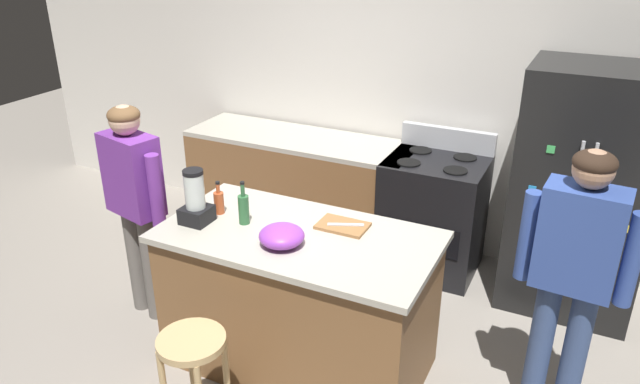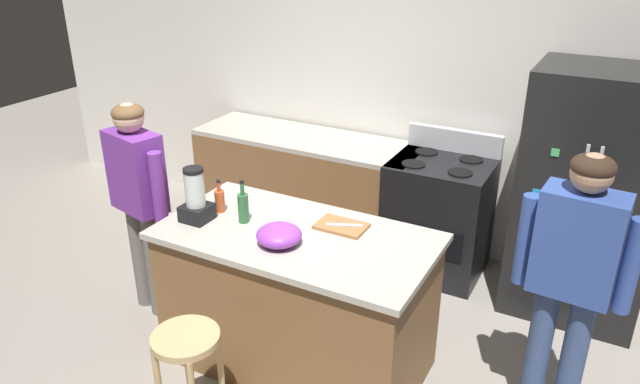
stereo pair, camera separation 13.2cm
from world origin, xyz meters
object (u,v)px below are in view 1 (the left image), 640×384
object	(u,v)px
person_by_sink_right	(574,267)
bottle_cooking_sauce	(219,202)
bar_stool	(193,362)
refrigerator	(581,192)
blender_appliance	(195,201)
kitchen_island	(299,300)
mixing_bowl	(282,236)
chef_knife	(346,225)
bottle_olive_oil	(244,208)
cutting_board	(343,226)
stove_range	(433,214)
person_by_island_left	(135,194)

from	to	relation	value
person_by_sink_right	bottle_cooking_sauce	size ratio (longest dim) A/B	7.59
person_by_sink_right	bar_stool	size ratio (longest dim) A/B	2.44
refrigerator	blender_appliance	xyz separation A→B (m)	(-2.09, -1.63, 0.20)
person_by_sink_right	bottle_cooking_sauce	distance (m)	2.09
kitchen_island	mixing_bowl	distance (m)	0.55
kitchen_island	bottle_cooking_sauce	distance (m)	0.80
kitchen_island	blender_appliance	world-z (taller)	blender_appliance
bar_stool	chef_knife	world-z (taller)	chef_knife
bottle_olive_oil	mixing_bowl	distance (m)	0.37
kitchen_island	bottle_cooking_sauce	bearing A→B (deg)	176.88
bar_stool	person_by_sink_right	bearing A→B (deg)	31.12
person_by_sink_right	mixing_bowl	distance (m)	1.57
blender_appliance	chef_knife	world-z (taller)	blender_appliance
refrigerator	person_by_sink_right	distance (m)	1.28
bar_stool	bottle_cooking_sauce	bearing A→B (deg)	114.24
cutting_board	chef_knife	size ratio (longest dim) A/B	1.36
bar_stool	chef_knife	distance (m)	1.17
stove_range	person_by_sink_right	world-z (taller)	person_by_sink_right
blender_appliance	chef_knife	xyz separation A→B (m)	(0.85, 0.33, -0.12)
kitchen_island	person_by_sink_right	xyz separation A→B (m)	(1.50, 0.23, 0.52)
bottle_olive_oil	mixing_bowl	xyz separation A→B (m)	(0.34, -0.14, -0.04)
bottle_olive_oil	mixing_bowl	world-z (taller)	bottle_olive_oil
person_by_island_left	mixing_bowl	size ratio (longest dim) A/B	5.97
blender_appliance	chef_knife	distance (m)	0.92
blender_appliance	kitchen_island	bearing A→B (deg)	12.04
mixing_bowl	cutting_board	distance (m)	0.42
person_by_island_left	bar_stool	world-z (taller)	person_by_island_left
person_by_island_left	bar_stool	distance (m)	1.40
cutting_board	blender_appliance	bearing A→B (deg)	-158.52
person_by_sink_right	cutting_board	bearing A→B (deg)	-178.41
stove_range	chef_knife	bearing A→B (deg)	-98.04
stove_range	cutting_board	distance (m)	1.43
bottle_cooking_sauce	kitchen_island	bearing A→B (deg)	-3.12
stove_range	person_by_sink_right	bearing A→B (deg)	-49.97
stove_range	bottle_cooking_sauce	size ratio (longest dim) A/B	5.20
bar_stool	bottle_olive_oil	size ratio (longest dim) A/B	2.44
person_by_sink_right	chef_knife	bearing A→B (deg)	-178.39
kitchen_island	person_by_sink_right	distance (m)	1.60
stove_range	person_by_island_left	size ratio (longest dim) A/B	0.72
bar_stool	bottle_olive_oil	distance (m)	0.95
kitchen_island	cutting_board	size ratio (longest dim) A/B	5.49
person_by_sink_right	mixing_bowl	bearing A→B (deg)	-165.79
cutting_board	kitchen_island	bearing A→B (deg)	-136.55
bottle_olive_oil	bar_stool	bearing A→B (deg)	-78.65
person_by_island_left	kitchen_island	bearing A→B (deg)	-0.61
person_by_island_left	blender_appliance	size ratio (longest dim) A/B	4.56
mixing_bowl	kitchen_island	bearing A→B (deg)	82.85
refrigerator	bottle_olive_oil	distance (m)	2.37
cutting_board	chef_knife	world-z (taller)	chef_knife
bar_stool	bottle_olive_oil	world-z (taller)	bottle_olive_oil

